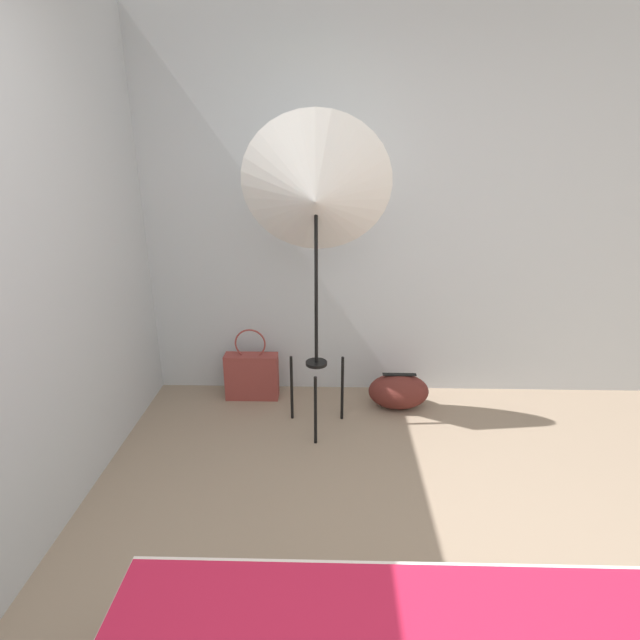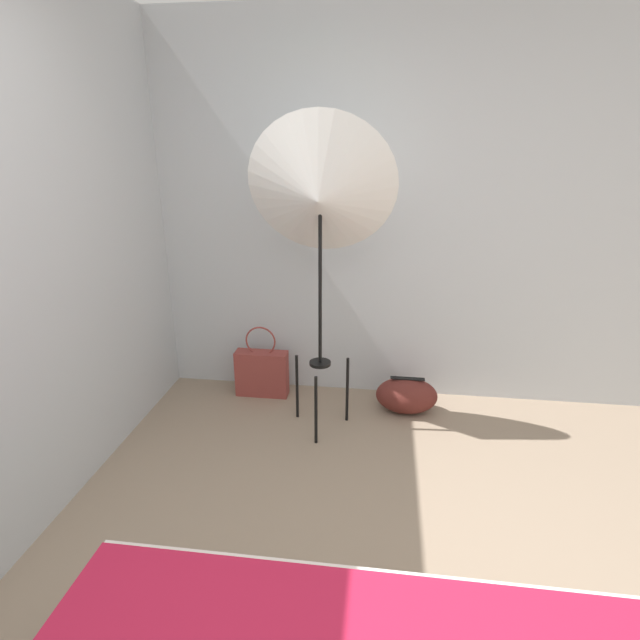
# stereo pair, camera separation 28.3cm
# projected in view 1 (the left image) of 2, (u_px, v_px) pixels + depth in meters

# --- Properties ---
(wall_back) EXTENTS (8.00, 0.05, 2.60)m
(wall_back) POSITION_uv_depth(u_px,v_px,m) (368.00, 217.00, 3.43)
(wall_back) COLOR #B7BCC1
(wall_back) RESTS_ON ground_plane
(wall_side_left) EXTENTS (0.05, 8.00, 2.60)m
(wall_side_left) POSITION_uv_depth(u_px,v_px,m) (26.00, 261.00, 2.17)
(wall_side_left) COLOR #B7BCC1
(wall_side_left) RESTS_ON ground_plane
(photo_umbrella) EXTENTS (0.88, 0.52, 1.96)m
(photo_umbrella) POSITION_uv_depth(u_px,v_px,m) (316.00, 195.00, 2.82)
(photo_umbrella) COLOR black
(photo_umbrella) RESTS_ON ground_plane
(tote_bag) EXTENTS (0.38, 0.12, 0.54)m
(tote_bag) POSITION_uv_depth(u_px,v_px,m) (252.00, 375.00, 3.64)
(tote_bag) COLOR brown
(tote_bag) RESTS_ON ground_plane
(duffel_bag) EXTENTS (0.42, 0.25, 0.26)m
(duffel_bag) POSITION_uv_depth(u_px,v_px,m) (398.00, 391.00, 3.52)
(duffel_bag) COLOR #5B231E
(duffel_bag) RESTS_ON ground_plane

